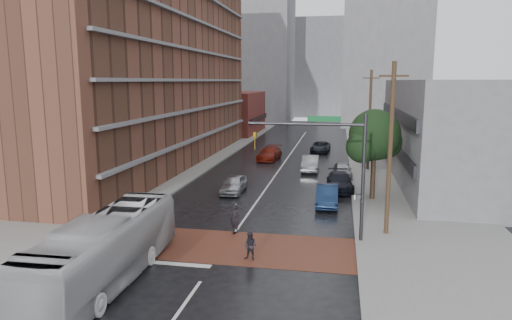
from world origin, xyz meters
The scene contains 24 objects.
ground centered at (0.00, 0.00, 0.00)m, with size 160.00×160.00×0.00m, color black.
crosswalk centered at (0.00, 0.50, 0.01)m, with size 14.00×5.00×0.02m, color brown.
sidewalk_west centered at (-11.50, 25.00, 0.07)m, with size 9.00×90.00×0.15m, color gray.
sidewalk_east centered at (11.50, 25.00, 0.07)m, with size 9.00×90.00×0.15m, color gray.
apartment_block centered at (-14.00, 24.00, 14.00)m, with size 10.00×44.00×28.00m, color brown.
storefront_west centered at (-12.00, 54.00, 3.50)m, with size 8.00×16.00×7.00m, color maroon.
building_east centered at (16.50, 20.00, 4.50)m, with size 11.00×26.00×9.00m, color gray.
distant_tower_west centered at (-14.00, 78.00, 16.00)m, with size 18.00×16.00×32.00m, color gray.
distant_tower_east centered at (14.00, 72.00, 18.00)m, with size 16.00×14.00×36.00m, color gray.
distant_tower_center centered at (0.00, 95.00, 12.00)m, with size 12.00×10.00×24.00m, color gray.
street_tree centered at (8.52, 12.03, 4.73)m, with size 4.20×4.10×6.90m.
signal_mast centered at (5.85, 2.50, 4.73)m, with size 6.50×0.30×7.20m.
utility_pole_near centered at (8.80, 4.00, 5.14)m, with size 1.60×0.26×10.00m.
utility_pole_far centered at (8.80, 24.00, 5.14)m, with size 1.60×0.26×10.00m.
transit_bus centered at (-4.11, -4.77, 1.53)m, with size 2.57×11.00×3.07m, color #B8B8BA.
pedestrian_a centered at (-0.01, 2.88, 0.87)m, with size 0.64×0.42×1.75m, color black.
pedestrian_b centered at (1.73, -1.10, 0.73)m, with size 0.71×0.55×1.46m, color #262126.
car_travel_a centered at (-2.35, 12.49, 0.72)m, with size 1.69×4.20×1.43m, color #A5A8AD.
car_travel_b centered at (3.12, 22.64, 0.76)m, with size 1.61×4.62×1.52m, color #93959A.
car_travel_c centered at (-1.91, 28.32, 0.74)m, with size 2.08×5.11×1.48m, color #65150B.
suv_travel centered at (3.56, 35.13, 0.68)m, with size 2.24×4.87×1.35m, color black.
car_parked_near centered at (5.20, 10.00, 0.73)m, with size 1.55×4.45×1.47m, color #142547.
car_parked_mid centered at (6.09, 14.95, 0.72)m, with size 2.01×4.94×1.43m, color black.
car_parked_far centered at (6.30, 20.35, 0.68)m, with size 1.60×3.98×1.36m, color #9FA2A6.
Camera 1 is at (6.00, -22.50, 8.94)m, focal length 32.00 mm.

